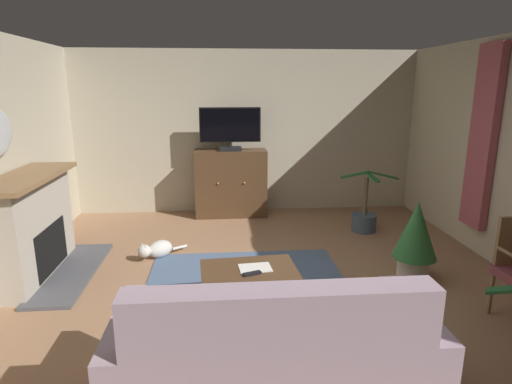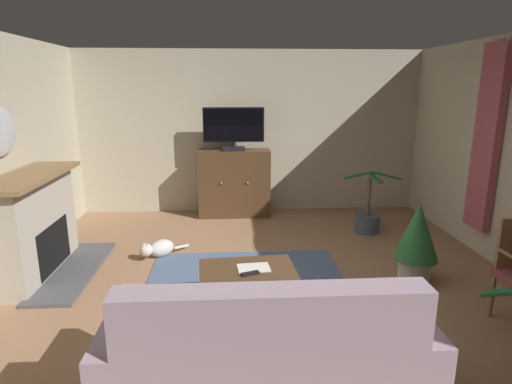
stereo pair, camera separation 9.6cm
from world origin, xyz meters
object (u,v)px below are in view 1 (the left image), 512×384
Objects in this scene: tv_cabinet at (231,184)px; tv_remote at (252,274)px; fireplace at (32,229)px; potted_plant_tall_palm_by_window at (416,236)px; television at (230,128)px; cat at (157,249)px; coffee_table at (249,274)px; folded_newspaper at (255,268)px; potted_plant_leafy_by_curtain at (364,218)px; sofa_floral at (274,364)px.

tv_remote is (0.11, -3.24, -0.08)m from tv_cabinet.
fireplace reaches higher than tv_cabinet.
potted_plant_tall_palm_by_window is (1.95, -2.55, -0.03)m from tv_cabinet.
television is at bearing 128.03° from potted_plant_tall_palm_by_window.
tv_remote reaches higher than cat.
television reaches higher than fireplace.
television is 5.65× the size of tv_remote.
tv_cabinet is 3.12m from coffee_table.
coffee_table is 3.11× the size of folded_newspaper.
folded_newspaper is 2.80m from potted_plant_leafy_by_curtain.
fireplace is at bearing -163.12° from cat.
tv_remote is 1.97m from potted_plant_tall_palm_by_window.
coffee_table is at bearing -130.68° from potted_plant_leafy_by_curtain.
television reaches higher than tv_remote.
potted_plant_leafy_by_curtain is at bearing 44.86° from folded_newspaper.
television is 1.03× the size of coffee_table.
tv_remote is at bearing -88.14° from tv_cabinet.
folded_newspaper is (0.06, 0.01, 0.05)m from coffee_table.
sofa_floral is at bearing -87.93° from tv_cabinet.
potted_plant_tall_palm_by_window is at bearing -5.69° from fireplace.
fireplace is at bearing -137.36° from television.
fireplace is 2.59m from folded_newspaper.
sofa_floral reaches higher than tv_remote.
folded_newspaper is 1.79m from cat.
cat is at bearing -164.95° from potted_plant_leafy_by_curtain.
folded_newspaper is at bearing 12.52° from coffee_table.
potted_plant_tall_palm_by_window is at bearing -179.64° from tv_remote.
fireplace is 2.92× the size of cat.
fireplace is 0.81× the size of sofa_floral.
cat is (-0.97, -1.69, -1.34)m from television.
tv_cabinet is 0.93m from television.
folded_newspaper is (0.14, -3.10, -0.09)m from tv_cabinet.
fireplace is at bearing 157.26° from coffee_table.
potted_plant_leafy_by_curtain is (1.85, 2.15, -0.18)m from coffee_table.
tv_cabinet is at bearing -108.16° from tv_remote.
tv_remote is 0.19× the size of potted_plant_tall_palm_by_window.
tv_cabinet is 1.31× the size of potted_plant_tall_palm_by_window.
fireplace is 3.31m from sofa_floral.
sofa_floral is at bearing -117.40° from potted_plant_leafy_by_curtain.
coffee_table is (0.09, -3.06, -1.07)m from television.
potted_plant_leafy_by_curtain is 3.01m from cat.
tv_remote is at bearing -111.12° from folded_newspaper.
television is at bearing 91.59° from coffee_table.
cat is at bearing -119.15° from tv_cabinet.
tv_cabinet is at bearing 43.37° from fireplace.
television is at bearing 42.64° from fireplace.
folded_newspaper reaches higher than cat.
fireplace is 1.73× the size of television.
folded_newspaper is at bearing 90.63° from sofa_floral.
folded_newspaper is 0.33× the size of potted_plant_leafy_by_curtain.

